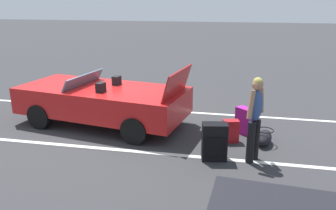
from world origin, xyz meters
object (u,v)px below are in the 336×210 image
Objects in this scene: suitcase_large_black at (214,142)px; duffel_bag at (264,137)px; convertible_car at (96,100)px; traveler_person at (255,115)px; suitcase_small_carryon at (231,131)px; suitcase_medium_bright at (245,121)px.

suitcase_large_black reaches higher than duffel_bag.
traveler_person is at bearing 169.67° from convertible_car.
suitcase_large_black is at bearing -32.25° from suitcase_small_carryon.
traveler_person reaches higher than duffel_bag.
traveler_person is at bearing 71.15° from duffel_bag.
duffel_bag is (-1.01, -0.93, -0.21)m from suitcase_large_black.
traveler_person is (-0.13, 1.40, 0.62)m from suitcase_medium_bright.
duffel_bag is 0.42× the size of traveler_person.
suitcase_medium_bright is (-3.64, -0.02, -0.28)m from convertible_car.
suitcase_medium_bright is 1.53m from traveler_person.
suitcase_large_black is 1.08× the size of duffel_bag.
suitcase_large_black is 1.19× the size of suitcase_medium_bright.
convertible_car reaches higher than suitcase_small_carryon.
convertible_car is 8.74× the size of suitcase_small_carryon.
suitcase_medium_bright is at bearing -53.85° from duffel_bag.
suitcase_medium_bright reaches higher than suitcase_small_carryon.
convertible_car is 7.05× the size of suitcase_medium_bright.
convertible_car is at bearing -114.13° from suitcase_small_carryon.
suitcase_medium_bright is 0.65m from suitcase_small_carryon.
convertible_car is 3.40m from suitcase_small_carryon.
convertible_car is 4.11m from duffel_bag.
convertible_car is at bearing 132.59° from suitcase_medium_bright.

